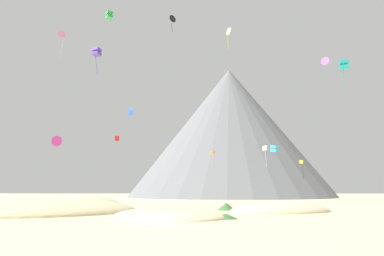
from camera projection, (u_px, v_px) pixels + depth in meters
The scene contains 23 objects.
ground_plane at pixel (162, 223), 36.48m from camera, with size 400.00×400.00×0.00m, color beige.
dune_foreground_left at pixel (281, 212), 53.75m from camera, with size 14.55×9.30×2.76m, color beige.
dune_foreground_right at pixel (170, 217), 44.72m from camera, with size 15.27×12.54×2.03m, color #CCBA8E.
dune_midground at pixel (79, 209), 62.20m from camera, with size 13.42×13.60×4.32m, color #CCBA8E.
dune_back_low at pixel (42, 213), 52.16m from camera, with size 26.02×19.99×3.73m, color #CCBA8E.
bush_far_right at pixel (226, 206), 57.99m from camera, with size 2.70×2.70×1.08m, color #386633.
bush_near_left at pixel (114, 207), 56.75m from camera, with size 1.93×1.93×0.94m, color #386633.
bush_near_right at pixel (226, 216), 41.71m from camera, with size 2.57×2.57×0.55m, color #386633.
rock_massif at pixel (230, 133), 147.69m from camera, with size 103.80×103.80×47.22m.
kite_orange_low at pixel (213, 153), 96.87m from camera, with size 1.01×1.02×4.26m.
kite_yellow_high at pixel (229, 33), 87.87m from camera, with size 1.13×0.64×4.71m.
kite_pink_high at pixel (61, 35), 74.97m from camera, with size 1.70×1.49×5.19m.
kite_violet_high at pixel (325, 61), 79.74m from camera, with size 1.60×1.56×1.74m.
kite_black_high at pixel (172, 19), 81.88m from camera, with size 1.44×1.34×3.58m.
kite_indigo_high at pixel (97, 52), 73.90m from camera, with size 1.67×1.71×5.07m.
kite_gold_low at pixel (302, 165), 95.78m from camera, with size 0.85×0.76×4.56m.
kite_white_low at pixel (265, 148), 94.70m from camera, with size 1.41×1.35×5.09m.
kite_magenta_low at pixel (56, 141), 67.04m from camera, with size 1.84×1.53×1.76m.
kite_red_low at pixel (117, 138), 59.95m from camera, with size 0.62×0.42×0.82m.
kite_cyan_low at pixel (274, 149), 82.64m from camera, with size 1.79×1.78×1.46m.
kite_teal_mid at pixel (344, 65), 58.69m from camera, with size 1.49×1.52×4.06m.
kite_blue_mid at pixel (130, 111), 84.83m from camera, with size 1.63×1.66×1.97m.
kite_green_high at pixel (109, 15), 79.86m from camera, with size 1.61×1.61×3.26m.
Camera 1 is at (3.76, -37.26, 3.15)m, focal length 37.70 mm.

